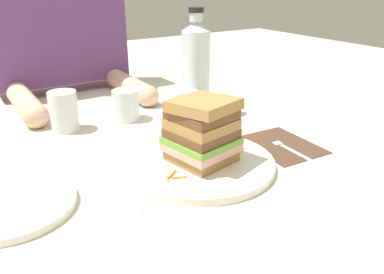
{
  "coord_description": "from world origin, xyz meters",
  "views": [
    {
      "loc": [
        -0.38,
        -0.55,
        0.35
      ],
      "look_at": [
        -0.0,
        0.03,
        0.05
      ],
      "focal_mm": 35.87,
      "sensor_mm": 36.0,
      "label": 1
    }
  ],
  "objects_px": {
    "fork": "(288,147)",
    "water_bottle": "(196,69)",
    "side_plate": "(12,205)",
    "diner_across": "(56,9)",
    "empty_tumbler_0": "(64,111)",
    "empty_tumbler_1": "(126,105)",
    "main_plate": "(200,165)",
    "knife": "(119,187)",
    "napkin_dark": "(281,145)",
    "juice_glass": "(183,106)",
    "sandwich": "(201,132)"
  },
  "relations": [
    {
      "from": "fork",
      "to": "water_bottle",
      "type": "xyz_separation_m",
      "value": [
        -0.05,
        0.29,
        0.12
      ]
    },
    {
      "from": "fork",
      "to": "side_plate",
      "type": "distance_m",
      "value": 0.54
    },
    {
      "from": "diner_across",
      "to": "empty_tumbler_0",
      "type": "bearing_deg",
      "value": -106.14
    },
    {
      "from": "fork",
      "to": "empty_tumbler_1",
      "type": "height_order",
      "value": "empty_tumbler_1"
    },
    {
      "from": "main_plate",
      "to": "knife",
      "type": "xyz_separation_m",
      "value": [
        -0.16,
        0.01,
        -0.01
      ]
    },
    {
      "from": "napkin_dark",
      "to": "knife",
      "type": "distance_m",
      "value": 0.37
    },
    {
      "from": "juice_glass",
      "to": "diner_across",
      "type": "bearing_deg",
      "value": 112.26
    },
    {
      "from": "empty_tumbler_1",
      "to": "main_plate",
      "type": "bearing_deg",
      "value": -88.27
    },
    {
      "from": "main_plate",
      "to": "juice_glass",
      "type": "relative_size",
      "value": 3.53
    },
    {
      "from": "water_bottle",
      "to": "empty_tumbler_0",
      "type": "xyz_separation_m",
      "value": [
        -0.32,
        0.08,
        -0.08
      ]
    },
    {
      "from": "water_bottle",
      "to": "juice_glass",
      "type": "bearing_deg",
      "value": -161.06
    },
    {
      "from": "juice_glass",
      "to": "side_plate",
      "type": "distance_m",
      "value": 0.48
    },
    {
      "from": "juice_glass",
      "to": "empty_tumbler_0",
      "type": "xyz_separation_m",
      "value": [
        -0.27,
        0.09,
        0.01
      ]
    },
    {
      "from": "empty_tumbler_0",
      "to": "side_plate",
      "type": "relative_size",
      "value": 0.48
    },
    {
      "from": "napkin_dark",
      "to": "side_plate",
      "type": "distance_m",
      "value": 0.54
    },
    {
      "from": "knife",
      "to": "side_plate",
      "type": "distance_m",
      "value": 0.17
    },
    {
      "from": "fork",
      "to": "knife",
      "type": "relative_size",
      "value": 0.83
    },
    {
      "from": "empty_tumbler_0",
      "to": "empty_tumbler_1",
      "type": "height_order",
      "value": "empty_tumbler_0"
    },
    {
      "from": "napkin_dark",
      "to": "fork",
      "type": "relative_size",
      "value": 1.02
    },
    {
      "from": "fork",
      "to": "side_plate",
      "type": "xyz_separation_m",
      "value": [
        -0.54,
        0.08,
        0.0
      ]
    },
    {
      "from": "empty_tumbler_0",
      "to": "side_plate",
      "type": "bearing_deg",
      "value": -120.31
    },
    {
      "from": "water_bottle",
      "to": "diner_across",
      "type": "xyz_separation_m",
      "value": [
        -0.23,
        0.41,
        0.13
      ]
    },
    {
      "from": "juice_glass",
      "to": "side_plate",
      "type": "relative_size",
      "value": 0.4
    },
    {
      "from": "diner_across",
      "to": "napkin_dark",
      "type": "bearing_deg",
      "value": -68.08
    },
    {
      "from": "napkin_dark",
      "to": "empty_tumbler_0",
      "type": "relative_size",
      "value": 1.77
    },
    {
      "from": "side_plate",
      "to": "diner_across",
      "type": "relative_size",
      "value": 0.37
    },
    {
      "from": "sandwich",
      "to": "fork",
      "type": "xyz_separation_m",
      "value": [
        0.21,
        -0.03,
        -0.07
      ]
    },
    {
      "from": "main_plate",
      "to": "water_bottle",
      "type": "bearing_deg",
      "value": 58.36
    },
    {
      "from": "sandwich",
      "to": "empty_tumbler_1",
      "type": "relative_size",
      "value": 1.73
    },
    {
      "from": "fork",
      "to": "empty_tumbler_1",
      "type": "relative_size",
      "value": 2.13
    },
    {
      "from": "napkin_dark",
      "to": "water_bottle",
      "type": "xyz_separation_m",
      "value": [
        -0.05,
        0.27,
        0.12
      ]
    },
    {
      "from": "sandwich",
      "to": "diner_across",
      "type": "bearing_deg",
      "value": 95.54
    },
    {
      "from": "main_plate",
      "to": "empty_tumbler_0",
      "type": "relative_size",
      "value": 2.97
    },
    {
      "from": "sandwich",
      "to": "empty_tumbler_0",
      "type": "relative_size",
      "value": 1.41
    },
    {
      "from": "knife",
      "to": "diner_across",
      "type": "xyz_separation_m",
      "value": [
        0.1,
        0.66,
        0.25
      ]
    },
    {
      "from": "side_plate",
      "to": "sandwich",
      "type": "bearing_deg",
      "value": -8.14
    },
    {
      "from": "sandwich",
      "to": "main_plate",
      "type": "bearing_deg",
      "value": 127.33
    },
    {
      "from": "fork",
      "to": "diner_across",
      "type": "xyz_separation_m",
      "value": [
        -0.27,
        0.7,
        0.25
      ]
    },
    {
      "from": "diner_across",
      "to": "water_bottle",
      "type": "bearing_deg",
      "value": -61.17
    },
    {
      "from": "napkin_dark",
      "to": "knife",
      "type": "relative_size",
      "value": 0.85
    },
    {
      "from": "water_bottle",
      "to": "side_plate",
      "type": "bearing_deg",
      "value": -156.49
    },
    {
      "from": "napkin_dark",
      "to": "empty_tumbler_1",
      "type": "xyz_separation_m",
      "value": [
        -0.22,
        0.33,
        0.04
      ]
    },
    {
      "from": "empty_tumbler_1",
      "to": "side_plate",
      "type": "height_order",
      "value": "empty_tumbler_1"
    },
    {
      "from": "water_bottle",
      "to": "side_plate",
      "type": "height_order",
      "value": "water_bottle"
    },
    {
      "from": "main_plate",
      "to": "napkin_dark",
      "type": "height_order",
      "value": "main_plate"
    },
    {
      "from": "napkin_dark",
      "to": "diner_across",
      "type": "bearing_deg",
      "value": 111.92
    },
    {
      "from": "napkin_dark",
      "to": "fork",
      "type": "height_order",
      "value": "fork"
    },
    {
      "from": "napkin_dark",
      "to": "diner_across",
      "type": "height_order",
      "value": "diner_across"
    },
    {
      "from": "fork",
      "to": "water_bottle",
      "type": "bearing_deg",
      "value": 99.03
    },
    {
      "from": "napkin_dark",
      "to": "juice_glass",
      "type": "bearing_deg",
      "value": 111.33
    }
  ]
}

